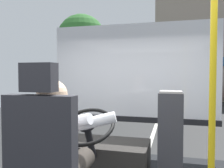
% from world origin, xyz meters
% --- Properties ---
extents(ground, '(18.00, 44.00, 0.06)m').
position_xyz_m(ground, '(0.00, 8.80, -0.02)').
color(ground, '#303030').
extents(bus_driver, '(0.77, 0.55, 0.75)m').
position_xyz_m(bus_driver, '(-0.21, -0.33, 1.39)').
color(bus_driver, '#332D28').
rests_on(bus_driver, driver_seat).
extents(steering_console, '(1.10, 1.01, 0.83)m').
position_xyz_m(steering_console, '(-0.21, 0.71, 0.95)').
color(steering_console, '#282623').
rests_on(steering_console, bus_floor).
extents(handrail_pole, '(0.04, 0.04, 2.01)m').
position_xyz_m(handrail_pole, '(0.85, -0.18, 1.73)').
color(handrail_pole, gold).
rests_on(handrail_pole, bus_floor).
extents(fare_box, '(0.25, 0.25, 1.02)m').
position_xyz_m(fare_box, '(0.57, 0.65, 1.23)').
color(fare_box, '#333338').
rests_on(fare_box, bus_floor).
extents(windshield_panel, '(2.50, 0.08, 1.48)m').
position_xyz_m(windshield_panel, '(0.00, 1.62, 1.77)').
color(windshield_panel, silver).
extents(street_tree, '(2.59, 2.59, 5.09)m').
position_xyz_m(street_tree, '(-4.15, 9.73, 3.75)').
color(street_tree, '#4C3828').
rests_on(street_tree, ground).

